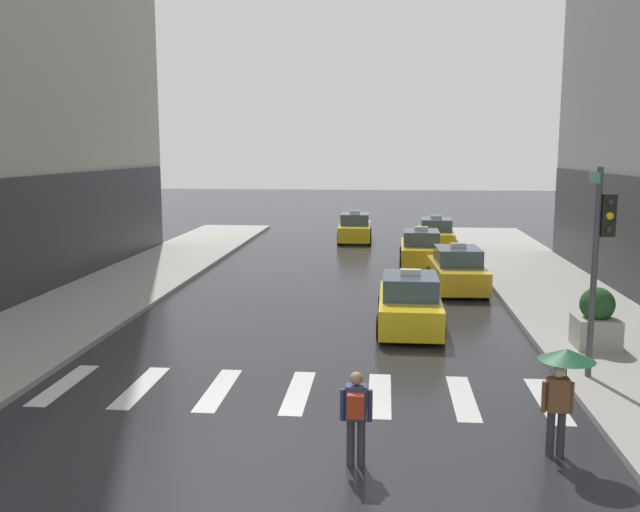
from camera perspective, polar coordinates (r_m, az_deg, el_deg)
The scene contains 11 objects.
ground_plane at distance 12.91m, azimuth -3.54°, elevation -15.64°, with size 160.00×160.00×0.00m, color #26262B.
crosswalk_markings at distance 15.66m, azimuth -1.81°, elevation -11.11°, with size 11.30×2.80×0.01m.
traffic_light_pole at distance 16.73m, azimuth 22.07°, elevation 1.01°, with size 0.44×0.84×4.80m.
taxi_lead at distance 21.04m, azimuth 7.38°, elevation -3.93°, with size 1.96×4.55×1.80m.
taxi_second at distance 27.06m, azimuth 11.19°, elevation -1.18°, with size 2.10×4.62×1.80m.
taxi_third at distance 32.42m, azimuth 8.28°, elevation 0.53°, with size 1.99×4.57×1.80m.
taxi_fourth at distance 38.09m, azimuth 9.49°, elevation 1.73°, with size 2.02×4.58×1.80m.
taxi_fifth at distance 40.59m, azimuth 2.88°, elevation 2.27°, with size 1.99×4.57×1.80m.
pedestrian_with_umbrella at distance 12.83m, azimuth 19.39°, elevation -9.04°, with size 0.96×0.96×1.94m.
pedestrian_with_backpack at distance 11.94m, azimuth 2.98°, elevation -12.65°, with size 0.55×0.43×1.65m.
planter_near_corner at distance 19.72m, azimuth 21.76°, elevation -4.92°, with size 1.10×1.10×1.60m.
Camera 1 is at (1.87, -11.60, 5.34)m, focal length 38.94 mm.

